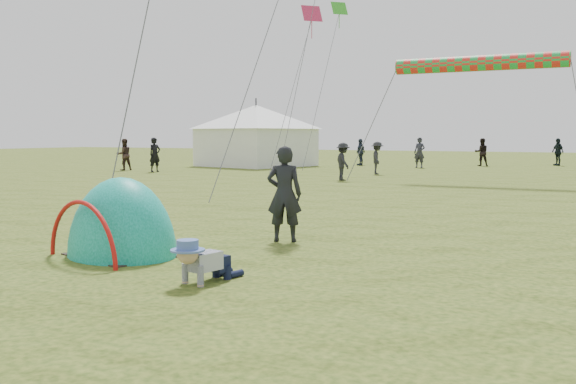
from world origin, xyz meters
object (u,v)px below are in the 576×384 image
at_px(crawling_toddler, 201,260).
at_px(popup_tent, 122,255).
at_px(standing_adult, 284,194).
at_px(event_marquee, 256,133).

relative_size(crawling_toddler, popup_tent, 0.32).
xyz_separation_m(standing_adult, event_marquee, (-14.59, 24.35, 1.16)).
relative_size(standing_adult, event_marquee, 0.30).
xyz_separation_m(popup_tent, event_marquee, (-12.89, 26.74, 2.02)).
bearing_deg(crawling_toddler, event_marquee, 131.19).
height_order(crawling_toddler, popup_tent, popup_tent).
bearing_deg(standing_adult, popup_tent, 33.99).
height_order(crawling_toddler, event_marquee, event_marquee).
distance_m(standing_adult, event_marquee, 28.41).
relative_size(crawling_toddler, standing_adult, 0.46).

